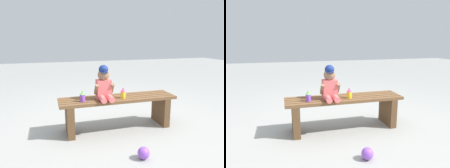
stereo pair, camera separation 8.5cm
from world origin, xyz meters
The scene contains 6 objects.
ground_plane centered at (0.00, 0.00, 0.00)m, with size 16.00×16.00×0.00m, color #999993.
park_bench centered at (0.00, 0.00, 0.27)m, with size 1.43×0.35×0.40m.
child_figure centered at (-0.19, -0.03, 0.58)m, with size 0.23×0.27×0.40m.
sippy_cup_left centered at (-0.45, -0.06, 0.46)m, with size 0.06×0.06×0.12m.
sippy_cup_right centered at (0.04, -0.06, 0.46)m, with size 0.06×0.06×0.12m.
toy_ball centered at (0.01, -0.73, 0.06)m, with size 0.12×0.12×0.12m, color #8C4CCC.
Camera 1 is at (-0.80, -2.36, 1.11)m, focal length 33.91 mm.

